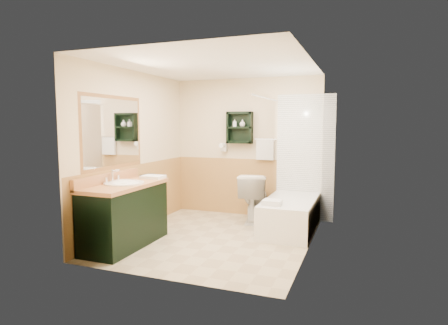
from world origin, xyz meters
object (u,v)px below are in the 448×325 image
at_px(wall_shelf, 240,128).
at_px(toilet, 254,197).
at_px(hair_dryer, 224,147).
at_px(bathtub, 290,215).
at_px(soap_bottle_a, 235,125).
at_px(vanity_book, 145,168).
at_px(vanity, 125,215).
at_px(soap_bottle_b, 242,124).

height_order(wall_shelf, toilet, wall_shelf).
bearing_deg(hair_dryer, bathtub, -26.13).
bearing_deg(soap_bottle_a, wall_shelf, 3.24).
bearing_deg(vanity_book, bathtub, 32.69).
distance_m(hair_dryer, toilet, 1.08).
relative_size(vanity, vanity_book, 5.97).
height_order(bathtub, soap_bottle_a, soap_bottle_a).
height_order(hair_dryer, bathtub, hair_dryer).
relative_size(hair_dryer, toilet, 0.30).
bearing_deg(vanity_book, vanity, -64.34).
bearing_deg(soap_bottle_b, vanity, -114.19).
distance_m(toilet, vanity_book, 1.85).
bearing_deg(vanity_book, wall_shelf, 65.38).
distance_m(toilet, soap_bottle_a, 1.31).
bearing_deg(soap_bottle_a, soap_bottle_b, 0.00).
distance_m(vanity, toilet, 2.21).
bearing_deg(soap_bottle_a, vanity_book, -125.84).
bearing_deg(wall_shelf, soap_bottle_b, -5.34).
relative_size(bathtub, vanity_book, 6.81).
bearing_deg(vanity_book, soap_bottle_a, 67.67).
distance_m(bathtub, soap_bottle_b, 1.79).
xyz_separation_m(hair_dryer, vanity, (-0.59, -2.14, -0.78)).
height_order(hair_dryer, toilet, hair_dryer).
bearing_deg(toilet, soap_bottle_b, -52.05).
bearing_deg(bathtub, wall_shelf, 148.63).
bearing_deg(soap_bottle_a, hair_dryer, 171.94).
relative_size(hair_dryer, bathtub, 0.16).
distance_m(hair_dryer, soap_bottle_b, 0.54).
bearing_deg(wall_shelf, soap_bottle_a, -176.76).
xyz_separation_m(wall_shelf, vanity_book, (-1.06, -1.35, -0.60)).
height_order(vanity, vanity_book, vanity_book).
height_order(wall_shelf, vanity_book, wall_shelf).
height_order(hair_dryer, vanity_book, hair_dryer).
bearing_deg(hair_dryer, vanity_book, -118.92).
bearing_deg(wall_shelf, vanity_book, -128.13).
bearing_deg(vanity, soap_bottle_b, 65.81).
distance_m(hair_dryer, soap_bottle_a, 0.45).
height_order(vanity, toilet, vanity).
bearing_deg(vanity, hair_dryer, 74.48).
xyz_separation_m(wall_shelf, soap_bottle_b, (0.05, -0.01, 0.06)).
height_order(wall_shelf, soap_bottle_b, wall_shelf).
relative_size(toilet, vanity_book, 3.67).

